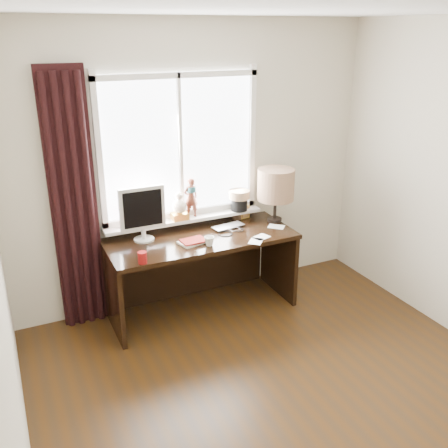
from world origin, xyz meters
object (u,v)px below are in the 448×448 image
red_cup (142,258)px  desk (197,257)px  monitor (142,211)px  laptop (228,227)px  mug (209,241)px  table_lamp (276,185)px

red_cup → desk: 0.80m
red_cup → monitor: 0.52m
laptop → monitor: (-0.80, 0.05, 0.27)m
mug → desk: 0.42m
monitor → table_lamp: 1.29m
red_cup → monitor: size_ratio=0.20×
laptop → red_cup: bearing=-166.5°
monitor → red_cup: bearing=-108.0°
laptop → red_cup: 1.02m
laptop → red_cup: (-0.95, -0.39, 0.04)m
mug → monitor: bearing=143.3°
mug → desk: bearing=88.2°
monitor → table_lamp: bearing=-3.7°
red_cup → table_lamp: 1.51m
table_lamp → mug: bearing=-161.4°
red_cup → monitor: (0.14, 0.44, 0.23)m
laptop → monitor: bearing=167.2°
mug → laptop: bearing=42.7°
laptop → mug: mug is taller
monitor → table_lamp: table_lamp is taller
laptop → desk: 0.41m
mug → monitor: size_ratio=0.18×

